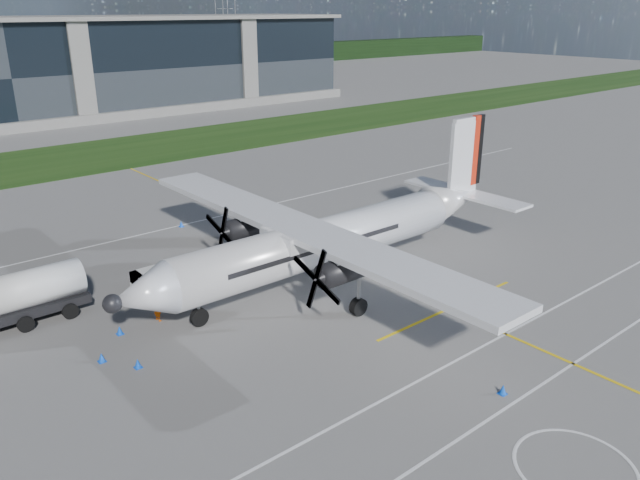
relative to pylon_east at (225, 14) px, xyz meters
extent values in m
plane|color=#615F5C|center=(-85.00, -110.00, -15.00)|extent=(400.00, 400.00, 0.00)
cube|color=#18360E|center=(-85.00, -102.00, -14.98)|extent=(400.00, 18.00, 0.04)
cube|color=yellow|center=(-82.00, -140.00, -14.99)|extent=(0.20, 70.00, 0.01)
cube|color=white|center=(-85.00, -164.00, -14.99)|extent=(90.00, 0.15, 0.01)
imported|color=#F25907|center=(-95.99, -146.21, -14.09)|extent=(0.64, 0.82, 1.83)
cone|color=blue|center=(-98.36, -146.35, -14.75)|extent=(0.36, 0.36, 0.50)
cone|color=blue|center=(-100.23, -148.49, -14.75)|extent=(0.36, 0.36, 0.50)
cone|color=blue|center=(-99.06, -150.20, -14.75)|extent=(0.36, 0.36, 0.50)
cone|color=blue|center=(-87.12, -132.33, -14.75)|extent=(0.36, 0.36, 0.50)
cone|color=blue|center=(-86.99, -163.25, -14.75)|extent=(0.36, 0.36, 0.50)
camera|label=1|loc=(-109.36, -176.74, 1.92)|focal=35.00mm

